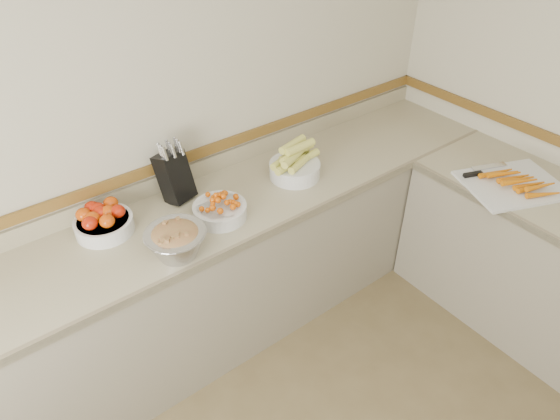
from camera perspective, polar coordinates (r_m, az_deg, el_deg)
back_wall at (r=2.61m, az=-15.15°, el=9.30°), size 4.00×0.00×4.00m
counter_back at (r=2.86m, az=-9.69°, el=-8.23°), size 4.00×0.65×1.08m
knife_block at (r=2.66m, az=-11.99°, el=3.90°), size 0.19×0.21×0.35m
tomato_bowl at (r=2.56m, az=-19.59°, el=-1.16°), size 0.28×0.28×0.14m
cherry_tomato_bowl at (r=2.53m, az=-6.92°, el=0.13°), size 0.28×0.28×0.14m
corn_bowl at (r=2.82m, az=1.70°, el=5.19°), size 0.32×0.29×0.21m
rhubarb_bowl at (r=2.32m, az=-11.79°, el=-3.47°), size 0.29×0.29×0.16m
cutting_board at (r=3.05m, az=25.17°, el=2.78°), size 0.64×0.58×0.07m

